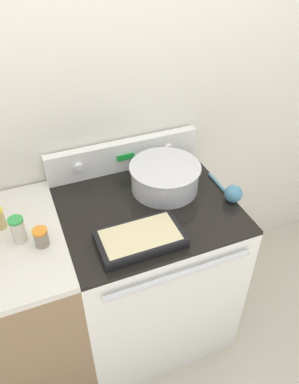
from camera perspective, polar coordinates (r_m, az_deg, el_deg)
ground_plane at (r=2.29m, az=3.28°, el=-25.54°), size 12.00×12.00×0.00m
kitchen_wall at (r=1.86m, az=-4.91°, el=12.84°), size 8.00×0.05×2.50m
stove_range at (r=2.07m, az=-0.34°, el=-11.81°), size 0.80×0.73×0.93m
control_panel at (r=1.93m, az=-3.96°, el=5.60°), size 0.80×0.07×0.16m
side_counter at (r=2.01m, az=-19.14°, el=-16.57°), size 0.54×0.70×0.94m
mixing_bowl at (r=1.79m, az=2.36°, el=2.51°), size 0.34×0.34×0.13m
casserole_dish at (r=1.54m, az=-1.42°, el=-7.06°), size 0.36×0.20×0.05m
ladle at (r=1.78m, az=12.52°, el=-0.18°), size 0.08×0.26×0.08m
spice_jar_orange_cap at (r=1.57m, az=-16.19°, el=-6.64°), size 0.06×0.06×0.08m
spice_jar_green_cap at (r=1.61m, az=-19.41°, el=-5.40°), size 0.06×0.06×0.12m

